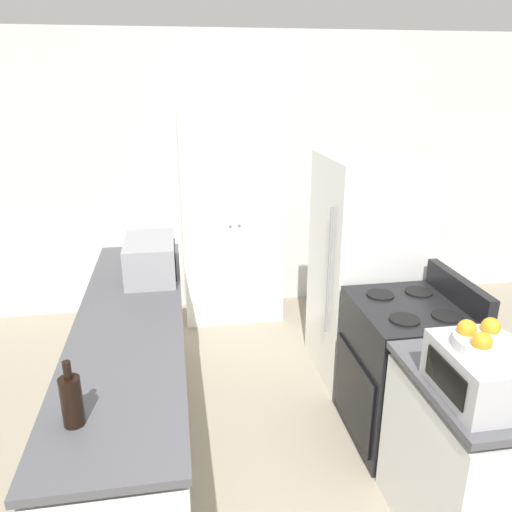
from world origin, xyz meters
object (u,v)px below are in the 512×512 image
at_px(stove, 404,371).
at_px(toaster_oven, 483,373).
at_px(microwave, 151,258).
at_px(refrigerator, 365,269).
at_px(fruit_bowl, 483,340).
at_px(pantry_cabinet, 231,217).
at_px(wine_bottle, 72,400).

relative_size(stove, toaster_oven, 2.52).
bearing_deg(microwave, refrigerator, 2.23).
relative_size(refrigerator, fruit_bowl, 6.65).
bearing_deg(pantry_cabinet, refrigerator, -52.48).
height_order(refrigerator, toaster_oven, refrigerator).
relative_size(pantry_cabinet, fruit_bowl, 7.74).
bearing_deg(toaster_oven, fruit_bowl, 144.15).
bearing_deg(stove, wine_bottle, -156.24).
distance_m(pantry_cabinet, fruit_bowl, 2.89).
height_order(pantry_cabinet, wine_bottle, pantry_cabinet).
xyz_separation_m(pantry_cabinet, refrigerator, (0.87, -1.14, -0.14)).
xyz_separation_m(stove, toaster_oven, (-0.12, -0.88, 0.56)).
bearing_deg(pantry_cabinet, wine_bottle, -109.09).
bearing_deg(microwave, toaster_oven, -48.50).
bearing_deg(stove, toaster_oven, -97.97).
relative_size(refrigerator, toaster_oven, 3.97).
bearing_deg(pantry_cabinet, fruit_bowl, -75.57).
xyz_separation_m(microwave, fruit_bowl, (1.41, -1.59, 0.13)).
bearing_deg(microwave, wine_bottle, -99.44).
relative_size(refrigerator, wine_bottle, 6.01).
height_order(refrigerator, wine_bottle, refrigerator).
height_order(stove, toaster_oven, toaster_oven).
xyz_separation_m(stove, microwave, (-1.54, 0.72, 0.58)).
xyz_separation_m(stove, fruit_bowl, (-0.14, -0.87, 0.71)).
bearing_deg(toaster_oven, pantry_cabinet, 104.67).
xyz_separation_m(pantry_cabinet, toaster_oven, (0.73, -2.80, 0.04)).
distance_m(pantry_cabinet, toaster_oven, 2.90).
bearing_deg(refrigerator, microwave, -177.77).
relative_size(microwave, fruit_bowl, 2.07).
xyz_separation_m(refrigerator, microwave, (-1.56, -0.06, 0.20)).
relative_size(stove, microwave, 2.04).
bearing_deg(stove, pantry_cabinet, 114.05).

